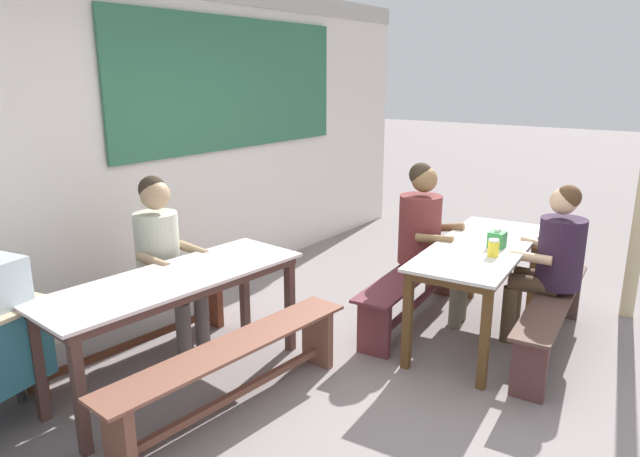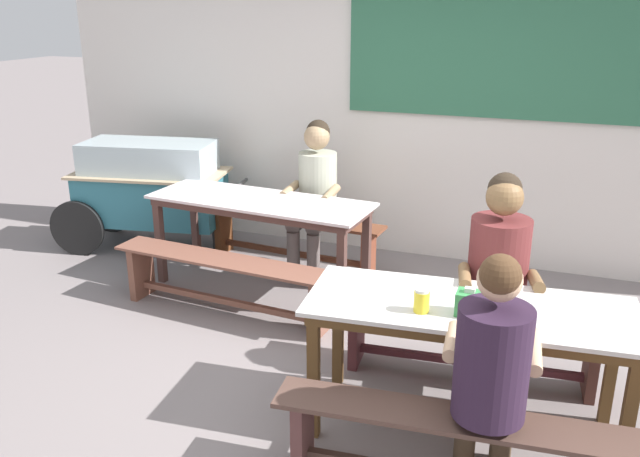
{
  "view_description": "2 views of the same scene",
  "coord_description": "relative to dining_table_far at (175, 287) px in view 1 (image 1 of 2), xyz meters",
  "views": [
    {
      "loc": [
        -3.44,
        -1.69,
        2.05
      ],
      "look_at": [
        0.01,
        0.81,
        0.89
      ],
      "focal_mm": 32.16,
      "sensor_mm": 36.0,
      "label": 1
    },
    {
      "loc": [
        1.09,
        -3.42,
        2.27
      ],
      "look_at": [
        -0.32,
        0.37,
        0.87
      ],
      "focal_mm": 37.15,
      "sensor_mm": 36.0,
      "label": 2
    }
  ],
  "objects": [
    {
      "name": "person_center_facing",
      "position": [
        0.3,
        0.47,
        0.07
      ],
      "size": [
        0.44,
        0.56,
        1.33
      ],
      "color": "#655956",
      "rests_on": "ground_plane"
    },
    {
      "name": "dining_table_near",
      "position": [
        1.87,
        -1.38,
        0.0
      ],
      "size": [
        1.77,
        0.81,
        0.77
      ],
      "color": "silver",
      "rests_on": "ground_plane"
    },
    {
      "name": "person_right_near_table",
      "position": [
        1.96,
        -0.87,
        0.08
      ],
      "size": [
        0.51,
        0.6,
        1.34
      ],
      "color": "#6B6653",
      "rests_on": "ground_plane"
    },
    {
      "name": "dining_table_far",
      "position": [
        0.0,
        0.0,
        0.0
      ],
      "size": [
        1.86,
        0.77,
        0.77
      ],
      "color": "silver",
      "rests_on": "ground_plane"
    },
    {
      "name": "bench_far_front",
      "position": [
        -0.04,
        -0.56,
        -0.39
      ],
      "size": [
        1.84,
        0.43,
        0.45
      ],
      "color": "brown",
      "rests_on": "ground_plane"
    },
    {
      "name": "backdrop_wall",
      "position": [
        1.16,
        1.26,
        0.83
      ],
      "size": [
        7.42,
        0.23,
        2.88
      ],
      "color": "silver",
      "rests_on": "ground_plane"
    },
    {
      "name": "tissue_box",
      "position": [
        1.87,
        -1.49,
        0.14
      ],
      "size": [
        0.13,
        0.12,
        0.15
      ],
      "color": "#358846",
      "rests_on": "dining_table_near"
    },
    {
      "name": "ground_plane",
      "position": [
        1.13,
        -1.17,
        -0.69
      ],
      "size": [
        40.0,
        40.0,
        0.0
      ],
      "primitive_type": "plane",
      "color": "gray"
    },
    {
      "name": "bench_near_back",
      "position": [
        1.82,
        -0.82,
        -0.38
      ],
      "size": [
        1.7,
        0.45,
        0.45
      ],
      "color": "#58272D",
      "rests_on": "ground_plane"
    },
    {
      "name": "bench_near_front",
      "position": [
        1.92,
        -1.93,
        -0.38
      ],
      "size": [
        1.76,
        0.41,
        0.45
      ],
      "color": "#51382F",
      "rests_on": "ground_plane"
    },
    {
      "name": "person_near_front",
      "position": [
        2.03,
        -1.86,
        0.04
      ],
      "size": [
        0.47,
        0.54,
        1.27
      ],
      "color": "#4E3A29",
      "rests_on": "ground_plane"
    },
    {
      "name": "condiment_jar",
      "position": [
        1.64,
        -1.55,
        0.14
      ],
      "size": [
        0.08,
        0.08,
        0.13
      ],
      "color": "yellow",
      "rests_on": "dining_table_near"
    },
    {
      "name": "bench_far_back",
      "position": [
        0.04,
        0.56,
        -0.38
      ],
      "size": [
        1.72,
        0.39,
        0.45
      ],
      "color": "brown",
      "rests_on": "ground_plane"
    }
  ]
}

